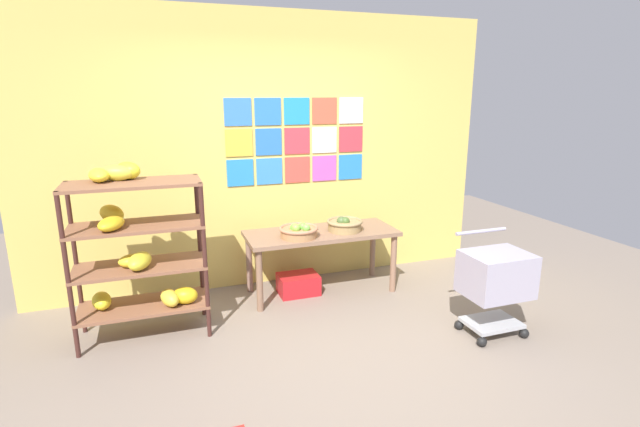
{
  "coord_description": "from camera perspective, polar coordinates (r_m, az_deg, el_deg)",
  "views": [
    {
      "loc": [
        -1.1,
        -2.96,
        1.96
      ],
      "look_at": [
        0.21,
        0.76,
        0.96
      ],
      "focal_mm": 26.79,
      "sensor_mm": 36.0,
      "label": 1
    }
  ],
  "objects": [
    {
      "name": "back_wall_with_art",
      "position": [
        4.88,
        -6.22,
        7.24
      ],
      "size": [
        4.76,
        0.07,
        2.74
      ],
      "color": "#D4B858",
      "rests_on": "ground"
    },
    {
      "name": "produce_crate_under_table",
      "position": [
        4.83,
        -2.61,
        -8.42
      ],
      "size": [
        0.39,
        0.29,
        0.2
      ],
      "primitive_type": "cube",
      "color": "red",
      "rests_on": "ground"
    },
    {
      "name": "fruit_basket_centre",
      "position": [
        4.49,
        -2.55,
        -2.1
      ],
      "size": [
        0.37,
        0.37,
        0.15
      ],
      "color": "#A6754A",
      "rests_on": "display_table"
    },
    {
      "name": "ground",
      "position": [
        3.72,
        0.85,
        -17.55
      ],
      "size": [
        9.45,
        9.45,
        0.0
      ],
      "primitive_type": "plane",
      "color": "gray"
    },
    {
      "name": "shopping_cart",
      "position": [
        4.17,
        20.26,
        -7.22
      ],
      "size": [
        0.52,
        0.45,
        0.84
      ],
      "rotation": [
        0.0,
        0.0,
        0.02
      ],
      "color": "black",
      "rests_on": "ground"
    },
    {
      "name": "fruit_basket_left",
      "position": [
        4.71,
        2.94,
        -1.3
      ],
      "size": [
        0.36,
        0.36,
        0.15
      ],
      "color": "#9A7D4D",
      "rests_on": "display_table"
    },
    {
      "name": "display_table",
      "position": [
        4.72,
        0.15,
        -3.09
      ],
      "size": [
        1.48,
        0.6,
        0.63
      ],
      "color": "#84624B",
      "rests_on": "ground"
    },
    {
      "name": "banana_shelf_unit",
      "position": [
        4.08,
        -21.27,
        -3.35
      ],
      "size": [
        1.02,
        0.56,
        1.43
      ],
      "color": "#3F211C",
      "rests_on": "ground"
    }
  ]
}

